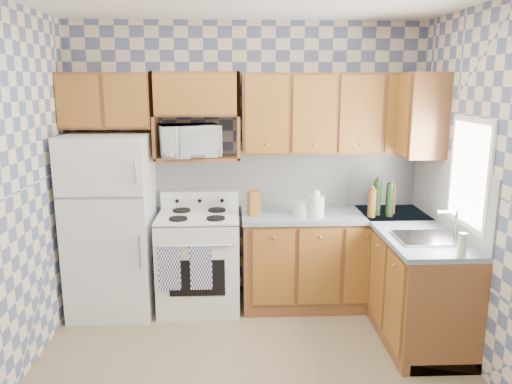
% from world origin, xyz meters
% --- Properties ---
extents(floor, '(3.40, 3.40, 0.00)m').
position_xyz_m(floor, '(0.00, 0.00, 0.00)').
color(floor, '#7A6B4D').
rests_on(floor, ground).
extents(back_wall, '(3.40, 0.02, 2.70)m').
position_xyz_m(back_wall, '(0.00, 1.60, 1.35)').
color(back_wall, slate).
rests_on(back_wall, ground).
extents(right_wall, '(0.02, 3.20, 2.70)m').
position_xyz_m(right_wall, '(1.70, 0.00, 1.35)').
color(right_wall, slate).
rests_on(right_wall, ground).
extents(backsplash_back, '(2.60, 0.02, 0.56)m').
position_xyz_m(backsplash_back, '(0.40, 1.59, 1.20)').
color(backsplash_back, white).
rests_on(backsplash_back, back_wall).
extents(backsplash_right, '(0.02, 1.60, 0.56)m').
position_xyz_m(backsplash_right, '(1.69, 0.80, 1.20)').
color(backsplash_right, white).
rests_on(backsplash_right, right_wall).
extents(refrigerator, '(0.75, 0.70, 1.68)m').
position_xyz_m(refrigerator, '(-1.27, 1.25, 0.84)').
color(refrigerator, silver).
rests_on(refrigerator, floor).
extents(stove_body, '(0.76, 0.65, 0.90)m').
position_xyz_m(stove_body, '(-0.47, 1.28, 0.45)').
color(stove_body, silver).
rests_on(stove_body, floor).
extents(cooktop, '(0.76, 0.65, 0.02)m').
position_xyz_m(cooktop, '(-0.47, 1.28, 0.91)').
color(cooktop, silver).
rests_on(cooktop, stove_body).
extents(backguard, '(0.76, 0.08, 0.17)m').
position_xyz_m(backguard, '(-0.47, 1.55, 1.00)').
color(backguard, silver).
rests_on(backguard, cooktop).
extents(dish_towel_left, '(0.19, 0.02, 0.41)m').
position_xyz_m(dish_towel_left, '(-0.71, 0.93, 0.53)').
color(dish_towel_left, navy).
rests_on(dish_towel_left, stove_body).
extents(dish_towel_right, '(0.19, 0.02, 0.41)m').
position_xyz_m(dish_towel_right, '(-0.43, 0.93, 0.53)').
color(dish_towel_right, navy).
rests_on(dish_towel_right, stove_body).
extents(base_cabinets_back, '(1.75, 0.60, 0.88)m').
position_xyz_m(base_cabinets_back, '(0.82, 1.30, 0.44)').
color(base_cabinets_back, brown).
rests_on(base_cabinets_back, floor).
extents(base_cabinets_right, '(0.60, 1.60, 0.88)m').
position_xyz_m(base_cabinets_right, '(1.40, 0.80, 0.44)').
color(base_cabinets_right, brown).
rests_on(base_cabinets_right, floor).
extents(countertop_back, '(1.77, 0.63, 0.04)m').
position_xyz_m(countertop_back, '(0.82, 1.30, 0.90)').
color(countertop_back, slate).
rests_on(countertop_back, base_cabinets_back).
extents(countertop_right, '(0.63, 1.60, 0.04)m').
position_xyz_m(countertop_right, '(1.40, 0.80, 0.90)').
color(countertop_right, slate).
rests_on(countertop_right, base_cabinets_right).
extents(upper_cabinets_back, '(1.75, 0.33, 0.74)m').
position_xyz_m(upper_cabinets_back, '(0.82, 1.44, 1.85)').
color(upper_cabinets_back, brown).
rests_on(upper_cabinets_back, back_wall).
extents(upper_cabinets_fridge, '(0.82, 0.33, 0.50)m').
position_xyz_m(upper_cabinets_fridge, '(-1.29, 1.44, 1.97)').
color(upper_cabinets_fridge, brown).
rests_on(upper_cabinets_fridge, back_wall).
extents(upper_cabinets_right, '(0.33, 0.70, 0.74)m').
position_xyz_m(upper_cabinets_right, '(1.53, 1.25, 1.85)').
color(upper_cabinets_right, brown).
rests_on(upper_cabinets_right, right_wall).
extents(microwave_shelf, '(0.80, 0.33, 0.03)m').
position_xyz_m(microwave_shelf, '(-0.47, 1.44, 1.44)').
color(microwave_shelf, brown).
rests_on(microwave_shelf, back_wall).
extents(microwave, '(0.63, 0.51, 0.30)m').
position_xyz_m(microwave, '(-0.55, 1.40, 1.60)').
color(microwave, silver).
rests_on(microwave, microwave_shelf).
extents(sink, '(0.48, 0.40, 0.03)m').
position_xyz_m(sink, '(1.40, 0.45, 0.93)').
color(sink, '#B7B7BC').
rests_on(sink, countertop_right).
extents(window, '(0.02, 0.66, 0.86)m').
position_xyz_m(window, '(1.69, 0.45, 1.45)').
color(window, white).
rests_on(window, right_wall).
extents(bottle_0, '(0.07, 0.07, 0.33)m').
position_xyz_m(bottle_0, '(1.20, 1.21, 1.09)').
color(bottle_0, black).
rests_on(bottle_0, countertop_back).
extents(bottle_1, '(0.07, 0.07, 0.31)m').
position_xyz_m(bottle_1, '(1.30, 1.15, 1.07)').
color(bottle_1, black).
rests_on(bottle_1, countertop_back).
extents(bottle_2, '(0.07, 0.07, 0.29)m').
position_xyz_m(bottle_2, '(1.35, 1.25, 1.06)').
color(bottle_2, brown).
rests_on(bottle_2, countertop_back).
extents(bottle_3, '(0.07, 0.07, 0.26)m').
position_xyz_m(bottle_3, '(1.13, 1.13, 1.05)').
color(bottle_3, brown).
rests_on(bottle_3, countertop_back).
extents(knife_block, '(0.13, 0.13, 0.22)m').
position_xyz_m(knife_block, '(0.05, 1.26, 1.03)').
color(knife_block, brown).
rests_on(knife_block, countertop_back).
extents(electric_kettle, '(0.15, 0.15, 0.19)m').
position_xyz_m(electric_kettle, '(0.62, 1.18, 1.02)').
color(electric_kettle, silver).
rests_on(electric_kettle, countertop_back).
extents(food_containers, '(0.19, 0.19, 0.13)m').
position_xyz_m(food_containers, '(0.50, 1.24, 0.98)').
color(food_containers, beige).
rests_on(food_containers, countertop_back).
extents(soap_bottle, '(0.06, 0.06, 0.17)m').
position_xyz_m(soap_bottle, '(1.49, 0.06, 1.01)').
color(soap_bottle, beige).
rests_on(soap_bottle, countertop_right).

